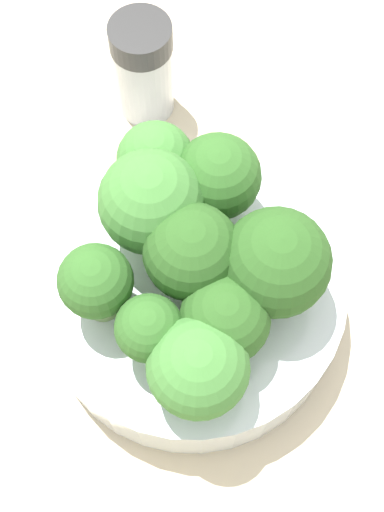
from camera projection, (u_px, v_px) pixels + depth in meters
The scene contains 12 objects.
ground_plane at pixel (192, 309), 0.43m from camera, with size 3.00×3.00×0.00m, color beige.
bowl at pixel (192, 296), 0.41m from camera, with size 0.17×0.17×0.05m, color silver.
broccoli_floret_0 at pixel (198, 368), 0.34m from camera, with size 0.05×0.05×0.06m.
broccoli_floret_1 at pixel (194, 261), 0.36m from camera, with size 0.05×0.05×0.06m.
broccoli_floret_2 at pixel (96, 284), 0.36m from camera, with size 0.04×0.04×0.06m.
broccoli_floret_3 at pixel (156, 162), 0.38m from camera, with size 0.04×0.04×0.06m.
broccoli_floret_4 at pixel (224, 321), 0.35m from camera, with size 0.05×0.05×0.05m.
broccoli_floret_5 at pixel (151, 203), 0.37m from camera, with size 0.06×0.06×0.07m.
broccoli_floret_6 at pixel (218, 178), 0.38m from camera, with size 0.05×0.05×0.06m.
broccoli_floret_7 at pixel (275, 263), 0.35m from camera, with size 0.06×0.06×0.07m.
broccoli_floret_8 at pixel (149, 330), 0.35m from camera, with size 0.03×0.03×0.05m.
pepper_shaker at pixel (143, 69), 0.46m from camera, with size 0.04×0.04×0.08m.
Camera 1 is at (0.06, 0.13, 0.41)m, focal length 50.00 mm.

